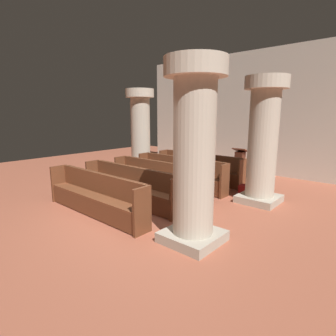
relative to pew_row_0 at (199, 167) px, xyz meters
The scene contains 13 objects.
ground_plane 3.60m from the pew_row_0, 78.35° to the right, with size 19.20×19.20×0.00m, color #AD5B42.
back_wall 3.21m from the pew_row_0, 74.45° to the left, with size 10.00×0.16×4.50m, color beige.
pew_row_0 is the anchor object (origin of this frame).
pew_row_1 1.01m from the pew_row_0, 90.00° to the right, with size 3.18×0.46×0.92m.
pew_row_2 2.03m from the pew_row_0, 90.00° to the right, with size 3.18×0.47×0.92m.
pew_row_3 3.04m from the pew_row_0, 90.00° to the right, with size 3.18×0.46×0.92m.
pew_row_4 4.06m from the pew_row_0, 90.00° to the right, with size 3.18×0.46×0.92m.
pillar_aisle_side 2.80m from the pew_row_0, 18.10° to the right, with size 1.03×1.03×3.12m.
pillar_far_side 2.67m from the pew_row_0, behind, with size 1.03×1.03×3.12m.
pillar_aisle_rear 4.56m from the pew_row_0, 56.55° to the right, with size 1.03×1.03×3.12m.
lectern 1.50m from the pew_row_0, 54.87° to the left, with size 0.48×0.45×1.08m.
hymn_book 0.60m from the pew_row_0, 27.12° to the left, with size 0.16×0.21×0.04m, color black.
kneeler_box_red 2.00m from the pew_row_0, 12.34° to the right, with size 0.41×0.26×0.27m, color maroon.
Camera 1 is at (4.34, -3.85, 2.25)m, focal length 28.84 mm.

